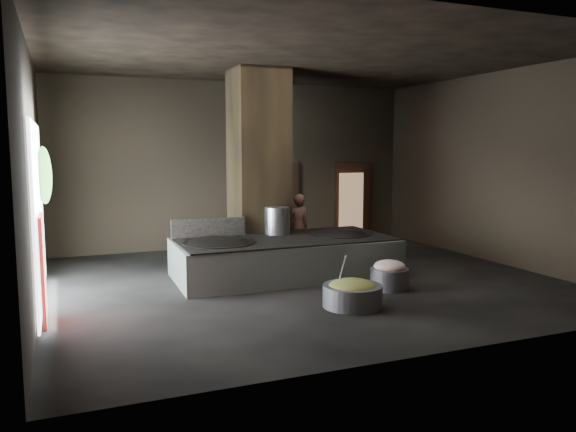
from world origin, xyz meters
name	(u,v)px	position (x,y,z in m)	size (l,w,h in m)	color
floor	(303,282)	(0.00, 0.00, -0.05)	(10.00, 9.00, 0.10)	black
ceiling	(304,55)	(0.00, 0.00, 4.55)	(10.00, 9.00, 0.10)	black
back_wall	(237,165)	(0.00, 4.55, 2.25)	(10.00, 0.10, 4.50)	black
front_wall	(447,185)	(0.00, -4.55, 2.25)	(10.00, 0.10, 4.50)	black
left_wall	(29,176)	(-5.05, 0.00, 2.25)	(0.10, 9.00, 4.50)	black
right_wall	(499,168)	(5.05, 0.00, 2.25)	(0.10, 9.00, 4.50)	black
pillar	(259,168)	(-0.30, 1.90, 2.25)	(1.20, 1.20, 4.50)	black
hearth_platform	(284,258)	(-0.23, 0.47, 0.40)	(4.58, 2.19, 0.80)	#ADBFAC
platform_cap	(284,239)	(-0.23, 0.47, 0.82)	(4.48, 2.15, 0.03)	black
wok_left	(219,246)	(-1.68, 0.42, 0.75)	(1.44, 1.44, 0.40)	black
wok_left_rim	(218,243)	(-1.68, 0.42, 0.82)	(1.47, 1.47, 0.05)	black
wok_right	(340,237)	(1.12, 0.52, 0.75)	(1.35, 1.35, 0.38)	black
wok_right_rim	(340,234)	(1.12, 0.52, 0.82)	(1.37, 1.37, 0.05)	black
stock_pot	(277,221)	(-0.18, 1.02, 1.13)	(0.56, 0.56, 0.60)	#A8ABB0
splash_guard	(209,228)	(-1.68, 1.22, 1.03)	(1.59, 0.06, 0.40)	black
cook	(298,226)	(0.82, 2.19, 0.80)	(0.58, 0.38, 1.60)	#A06151
veg_basin	(352,296)	(0.00, -2.10, 0.19)	(1.03, 1.03, 0.38)	slate
veg_fill	(352,287)	(0.00, -2.10, 0.35)	(0.84, 0.84, 0.26)	olive
ladle	(341,274)	(-0.15, -1.95, 0.55)	(0.03, 0.03, 0.81)	#A8ABB0
meat_basin	(389,279)	(1.26, -1.29, 0.20)	(0.74, 0.74, 0.41)	slate
meat_fill	(390,266)	(1.26, -1.29, 0.45)	(0.61, 0.61, 0.23)	#DB9883
doorway_near	(279,205)	(1.20, 4.45, 1.10)	(1.18, 0.08, 2.38)	black
doorway_near_glow	(281,206)	(1.29, 4.53, 1.05)	(0.90, 0.04, 2.12)	#8C6647
doorway_far	(353,202)	(3.60, 4.45, 1.10)	(1.18, 0.08, 2.38)	black
doorway_far_glow	(351,204)	(3.43, 4.28, 1.05)	(0.79, 0.04, 1.88)	#8C6647
left_opening	(38,213)	(-4.95, 0.20, 1.60)	(0.04, 4.20, 3.10)	white
pavilion_sliver	(43,270)	(-4.88, -1.10, 0.85)	(0.05, 0.90, 1.70)	maroon
tree_silhouette	(44,175)	(-4.85, 1.30, 2.20)	(0.28, 1.10, 1.10)	#194714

